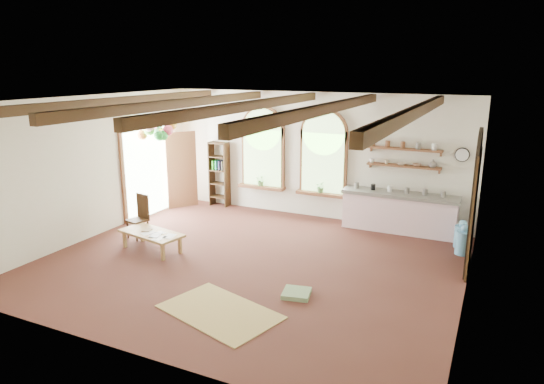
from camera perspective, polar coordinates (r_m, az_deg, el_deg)
The scene contains 27 objects.
floor at distance 9.81m, azimuth -2.62°, elevation -8.28°, with size 8.00×8.00×0.00m, color #4F2820.
ceiling_beams at distance 9.07m, azimuth -2.85°, elevation 10.09°, with size 6.20×6.80×0.18m, color #3B2512, non-canonical shape.
window_left at distance 12.91m, azimuth -1.11°, elevation 4.86°, with size 1.30×0.28×2.20m.
window_right at distance 12.27m, azimuth 6.05°, elevation 4.27°, with size 1.30×0.28×2.20m.
left_doorway at distance 13.04m, azimuth -14.44°, elevation 2.34°, with size 0.10×1.90×2.50m, color brown.
right_doorway at distance 9.86m, azimuth 22.48°, elevation -2.50°, with size 0.10×1.30×2.40m, color black.
kitchen_counter at distance 11.83m, azimuth 14.71°, elevation -2.28°, with size 2.68×0.62×0.94m.
wall_shelf_lower at distance 11.74m, azimuth 15.21°, elevation 2.97°, with size 1.70×0.24×0.04m, color brown.
wall_shelf_upper at distance 11.67m, azimuth 15.34°, elevation 4.90°, with size 1.70×0.24×0.04m, color brown.
wall_clock at distance 11.61m, azimuth 21.47°, elevation 4.10°, with size 0.32×0.32×0.04m, color black.
bookshelf at distance 13.58m, azimuth -6.22°, elevation 2.12°, with size 0.53×0.32×1.80m.
coffee_table at distance 10.61m, azimuth -14.00°, elevation -4.84°, with size 1.53×0.93×0.41m.
side_chair at distance 11.49m, azimuth -15.43°, elevation -3.81°, with size 0.47×0.47×1.00m.
floor_mat at distance 8.01m, azimuth -6.16°, elevation -13.82°, with size 1.88×1.16×0.02m, color tan.
floor_cushion at distance 8.48m, azimuth 2.91°, elevation -11.82°, with size 0.46×0.46×0.08m, color #6F8C60.
water_jug_a at distance 11.27m, azimuth 21.43°, elevation -4.79°, with size 0.32×0.32×0.62m.
water_jug_b at distance 10.88m, azimuth 21.63°, elevation -5.44°, with size 0.33×0.33×0.64m.
balloon_cluster at distance 12.34m, azimuth -13.41°, elevation 7.33°, with size 0.84×0.89×1.16m.
table_book at distance 10.75m, azimuth -14.93°, elevation -4.32°, with size 0.17×0.25×0.02m, color olive.
tablet at distance 10.35m, azimuth -13.55°, elevation -4.99°, with size 0.19×0.28×0.01m, color black.
potted_plant_left at distance 12.98m, azimuth -1.30°, elevation 1.39°, with size 0.27×0.23×0.30m, color #598C4C.
potted_plant_right at distance 12.33m, azimuth 5.79°, elevation 0.61°, with size 0.27×0.23×0.30m, color #598C4C.
shelf_cup_a at distance 11.88m, azimuth 11.68°, elevation 3.65°, with size 0.12×0.10×0.10m, color white.
shelf_cup_b at distance 11.81m, azimuth 13.33°, elevation 3.48°, with size 0.10×0.10×0.09m, color beige.
shelf_bowl_a at distance 11.74m, azimuth 14.99°, elevation 3.22°, with size 0.22×0.22×0.05m, color beige.
shelf_bowl_b at distance 11.69m, azimuth 16.67°, elevation 3.07°, with size 0.20×0.20×0.06m, color #8C664C.
shelf_vase at distance 11.63m, azimuth 18.40°, elevation 3.21°, with size 0.18×0.18×0.19m, color slate.
Camera 1 is at (4.26, -7.98, 3.80)m, focal length 32.00 mm.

